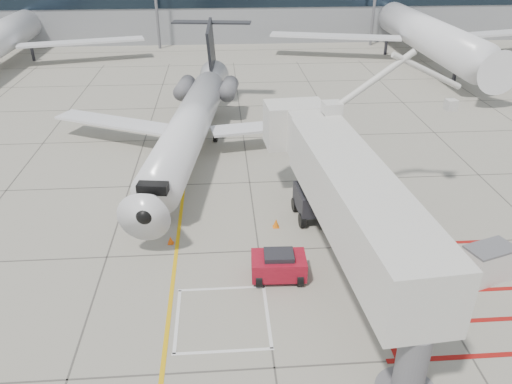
{
  "coord_description": "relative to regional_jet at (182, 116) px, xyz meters",
  "views": [
    {
      "loc": [
        -1.74,
        -17.89,
        15.41
      ],
      "look_at": [
        0.0,
        6.0,
        2.5
      ],
      "focal_mm": 35.0,
      "sensor_mm": 36.0,
      "label": 1
    }
  ],
  "objects": [
    {
      "name": "ground_plane",
      "position": [
        4.39,
        -14.54,
        -3.9
      ],
      "size": [
        260.0,
        260.0,
        0.0
      ],
      "primitive_type": "plane",
      "color": "gray",
      "rests_on": "ground"
    },
    {
      "name": "regional_jet",
      "position": [
        0.0,
        0.0,
        0.0
      ],
      "size": [
        27.41,
        32.68,
        7.8
      ],
      "primitive_type": null,
      "rotation": [
        0.0,
        0.0,
        -0.14
      ],
      "color": "silver",
      "rests_on": "ground_plane"
    },
    {
      "name": "jet_bridge",
      "position": [
        8.53,
        -13.49,
        0.04
      ],
      "size": [
        10.89,
        20.39,
        7.88
      ],
      "primitive_type": null,
      "rotation": [
        0.0,
        0.0,
        0.08
      ],
      "color": "silver",
      "rests_on": "ground_plane"
    },
    {
      "name": "pushback_tug",
      "position": [
        5.18,
        -12.86,
        -3.13
      ],
      "size": [
        2.7,
        1.75,
        1.54
      ],
      "primitive_type": null,
      "rotation": [
        0.0,
        0.0,
        -0.04
      ],
      "color": "maroon",
      "rests_on": "ground_plane"
    },
    {
      "name": "baggage_cart",
      "position": [
        8.96,
        -8.18,
        -3.27
      ],
      "size": [
        2.0,
        1.28,
        1.25
      ],
      "primitive_type": null,
      "rotation": [
        0.0,
        0.0,
        -0.02
      ],
      "color": "#58585D",
      "rests_on": "ground_plane"
    },
    {
      "name": "ground_power_unit",
      "position": [
        15.27,
        -13.68,
        -2.98
      ],
      "size": [
        2.62,
        2.01,
        1.83
      ],
      "primitive_type": null,
      "rotation": [
        0.0,
        0.0,
        0.32
      ],
      "color": "silver",
      "rests_on": "ground_plane"
    },
    {
      "name": "cone_nose",
      "position": [
        -0.35,
        -9.5,
        -3.67
      ],
      "size": [
        0.33,
        0.33,
        0.45
      ],
      "primitive_type": "cone",
      "color": "#E5550C",
      "rests_on": "ground_plane"
    },
    {
      "name": "cone_side",
      "position": [
        5.57,
        -8.24,
        -3.64
      ],
      "size": [
        0.38,
        0.38,
        0.53
      ],
      "primitive_type": "cone",
      "color": "orange",
      "rests_on": "ground_plane"
    },
    {
      "name": "bg_aircraft_c",
      "position": [
        27.87,
        31.46,
        2.29
      ],
      "size": [
        37.17,
        41.3,
        12.39
      ],
      "primitive_type": null,
      "color": "silver",
      "rests_on": "ground_plane"
    }
  ]
}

